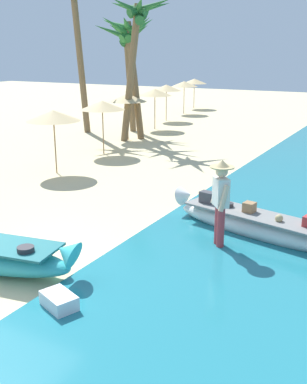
{
  "coord_description": "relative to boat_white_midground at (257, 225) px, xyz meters",
  "views": [
    {
      "loc": [
        6.26,
        -5.02,
        3.54
      ],
      "look_at": [
        2.02,
        2.61,
        0.9
      ],
      "focal_mm": 43.28,
      "sensor_mm": 36.0,
      "label": 1
    }
  ],
  "objects": [
    {
      "name": "parasol_row_0",
      "position": [
        -6.93,
        2.13,
        1.46
      ],
      "size": [
        1.6,
        1.6,
        1.91
      ],
      "color": "#8E6B47",
      "rests_on": "ground"
    },
    {
      "name": "boat_white_midground",
      "position": [
        0.0,
        0.0,
        0.0
      ],
      "size": [
        3.98,
        1.49,
        0.78
      ],
      "color": "white",
      "rests_on": "ground"
    },
    {
      "name": "palm_tree_leaning_seaward",
      "position": [
        -8.2,
        8.49,
        3.74
      ],
      "size": [
        2.35,
        2.51,
        5.07
      ],
      "color": "brown",
      "rests_on": "ground"
    },
    {
      "name": "parasol_row_2",
      "position": [
        -8.02,
        8.0,
        1.46
      ],
      "size": [
        1.6,
        1.6,
        1.91
      ],
      "color": "#8E6B47",
      "rests_on": "ground"
    },
    {
      "name": "palm_tree_mid_cluster",
      "position": [
        -9.28,
        9.98,
        3.69
      ],
      "size": [
        2.61,
        2.32,
        4.9
      ],
      "color": "brown",
      "rests_on": "ground"
    },
    {
      "name": "parasol_row_1",
      "position": [
        -7.29,
        5.16,
        1.46
      ],
      "size": [
        1.6,
        1.6,
        1.91
      ],
      "color": "#8E6B47",
      "rests_on": "ground"
    },
    {
      "name": "parasol_row_4",
      "position": [
        -9.27,
        13.87,
        1.46
      ],
      "size": [
        1.6,
        1.6,
        1.91
      ],
      "color": "#8E6B47",
      "rests_on": "ground"
    },
    {
      "name": "cooler_box",
      "position": [
        -1.61,
        -4.05,
        -0.13
      ],
      "size": [
        0.63,
        0.51,
        0.31
      ],
      "primitive_type": "cube",
      "rotation": [
        0.0,
        0.0,
        -0.36
      ],
      "color": "silver",
      "rests_on": "ground"
    },
    {
      "name": "parasol_row_5",
      "position": [
        -9.74,
        17.07,
        1.46
      ],
      "size": [
        1.6,
        1.6,
        1.91
      ],
      "color": "#8E6B47",
      "rests_on": "ground"
    },
    {
      "name": "palm_tree_tall_inland",
      "position": [
        -11.15,
        8.72,
        5.21
      ],
      "size": [
        2.66,
        2.61,
        6.9
      ],
      "color": "brown",
      "rests_on": "ground"
    },
    {
      "name": "parasol_row_6",
      "position": [
        -10.37,
        19.94,
        1.46
      ],
      "size": [
        1.6,
        1.6,
        1.91
      ],
      "color": "#8E6B47",
      "rests_on": "ground"
    },
    {
      "name": "palm_tree_far_behind",
      "position": [
        -7.37,
        7.77,
        4.29
      ],
      "size": [
        2.77,
        2.6,
        5.66
      ],
      "color": "brown",
      "rests_on": "ground"
    },
    {
      "name": "parasol_row_3",
      "position": [
        -8.39,
        11.02,
        1.46
      ],
      "size": [
        1.6,
        1.6,
        1.91
      ],
      "color": "#8E6B47",
      "rests_on": "ground"
    },
    {
      "name": "person_vendor_hatted",
      "position": [
        -0.46,
        -0.89,
        0.71
      ],
      "size": [
        0.49,
        0.54,
        1.72
      ],
      "color": "#B2383D",
      "rests_on": "ground"
    }
  ]
}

